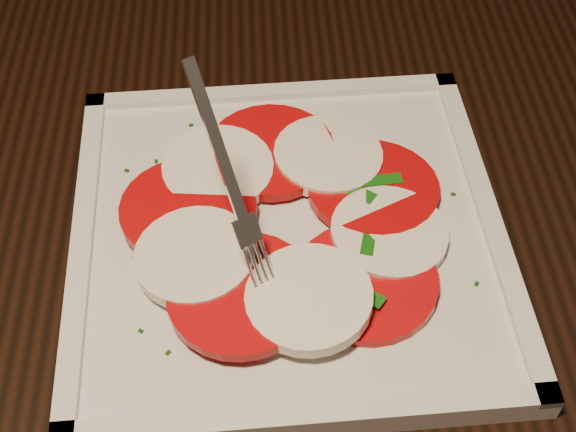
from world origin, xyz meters
TOP-DOWN VIEW (x-y plane):
  - table at (-0.13, -0.19)m, footprint 1.20×0.80m
  - plate at (-0.14, -0.11)m, footprint 0.32×0.32m
  - caprese_salad at (-0.14, -0.11)m, footprint 0.25×0.24m
  - fork at (-0.19, -0.13)m, footprint 0.07×0.08m

SIDE VIEW (x-z plane):
  - table at x=-0.13m, z-range 0.28..1.03m
  - plate at x=-0.14m, z-range 0.75..0.76m
  - caprese_salad at x=-0.14m, z-range 0.76..0.79m
  - fork at x=-0.19m, z-range 0.79..0.92m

